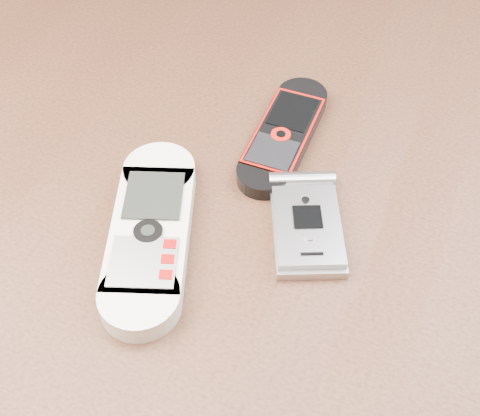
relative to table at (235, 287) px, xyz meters
name	(u,v)px	position (x,y,z in m)	size (l,w,h in m)	color
table	(235,287)	(0.00, 0.00, 0.00)	(1.20, 0.80, 0.75)	black
nokia_white	(150,232)	(-0.05, -0.05, 0.12)	(0.06, 0.18, 0.02)	white
nokia_black_red	(284,134)	(0.01, 0.10, 0.11)	(0.05, 0.15, 0.02)	black
motorola_razr	(307,225)	(0.06, 0.00, 0.11)	(0.05, 0.10, 0.02)	#B4B4B9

